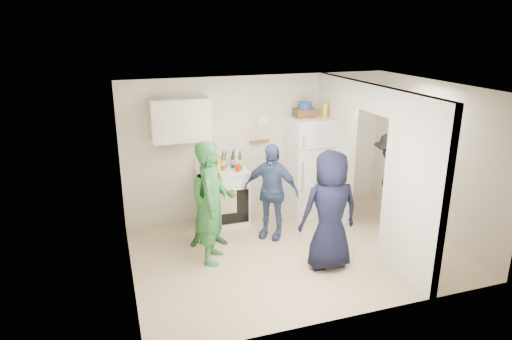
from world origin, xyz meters
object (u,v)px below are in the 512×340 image
at_px(person_navy, 330,211).
at_px(wicker_basket, 305,113).
at_px(yellow_cup_stack_top, 325,110).
at_px(person_green_center, 212,199).
at_px(blue_bowl, 305,105).
at_px(fridge, 309,166).
at_px(person_nook, 390,180).
at_px(stove, 223,197).
at_px(person_denim, 271,191).
at_px(person_green_left, 212,202).

bearing_deg(person_navy, wicker_basket, -99.73).
bearing_deg(yellow_cup_stack_top, person_green_center, -164.27).
bearing_deg(blue_bowl, person_green_center, -157.62).
relative_size(fridge, person_navy, 1.04).
relative_size(person_green_center, person_nook, 0.94).
distance_m(blue_bowl, person_nook, 1.92).
height_order(stove, yellow_cup_stack_top, yellow_cup_stack_top).
relative_size(wicker_basket, person_green_center, 0.23).
bearing_deg(person_denim, blue_bowl, 78.96).
xyz_separation_m(person_denim, person_navy, (0.44, -1.17, 0.08)).
xyz_separation_m(stove, blue_bowl, (1.50, 0.02, 1.50)).
relative_size(fridge, wicker_basket, 5.11).
distance_m(blue_bowl, person_green_left, 2.54).
distance_m(stove, person_green_center, 0.86).
bearing_deg(person_navy, person_green_center, -36.33).
relative_size(person_denim, person_navy, 0.91).
relative_size(wicker_basket, person_navy, 0.20).
xyz_separation_m(fridge, wicker_basket, (-0.10, 0.05, 0.97)).
bearing_deg(person_green_center, fridge, 26.90).
bearing_deg(stove, fridge, -1.07).
xyz_separation_m(person_green_left, person_green_center, (0.11, 0.45, -0.14)).
height_order(person_green_center, person_nook, person_nook).
xyz_separation_m(stove, person_green_center, (-0.34, -0.74, 0.27)).
distance_m(yellow_cup_stack_top, person_nook, 1.61).
distance_m(person_denim, person_navy, 1.25).
distance_m(wicker_basket, person_navy, 2.21).
relative_size(fridge, blue_bowl, 7.46).
bearing_deg(wicker_basket, person_green_left, -148.30).
bearing_deg(person_denim, person_navy, -30.55).
distance_m(stove, person_denim, 1.00).
bearing_deg(person_navy, person_denim, -65.98).
bearing_deg(person_green_center, person_navy, -32.71).
bearing_deg(person_navy, blue_bowl, -99.73).
height_order(yellow_cup_stack_top, person_denim, yellow_cup_stack_top).
relative_size(fridge, person_green_center, 1.16).
height_order(person_denim, person_nook, person_nook).
distance_m(stove, yellow_cup_stack_top, 2.31).
xyz_separation_m(wicker_basket, person_denim, (-0.88, -0.75, -1.08)).
bearing_deg(fridge, blue_bowl, 153.43).
height_order(stove, person_navy, person_navy).
bearing_deg(person_green_left, person_nook, -61.63).
height_order(stove, wicker_basket, wicker_basket).
relative_size(blue_bowl, person_denim, 0.15).
distance_m(wicker_basket, person_denim, 1.58).
height_order(person_green_left, person_denim, person_green_left).
xyz_separation_m(stove, yellow_cup_stack_top, (1.82, -0.13, 1.42)).
bearing_deg(person_navy, stove, -57.63).
xyz_separation_m(blue_bowl, person_nook, (1.18, -0.96, -1.18)).
height_order(yellow_cup_stack_top, person_navy, yellow_cup_stack_top).
bearing_deg(blue_bowl, person_navy, -102.97).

